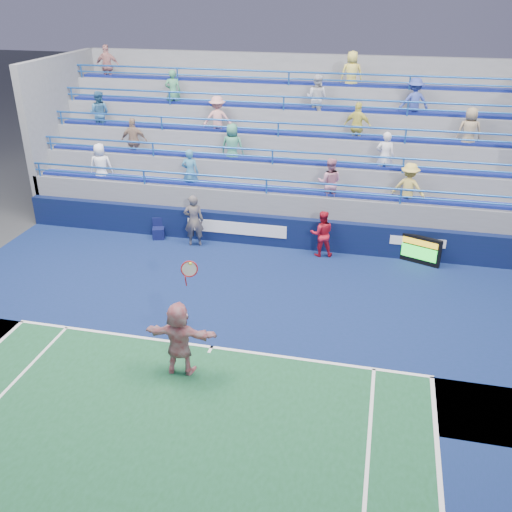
% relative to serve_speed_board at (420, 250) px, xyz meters
% --- Properties ---
extents(ground, '(120.00, 120.00, 0.00)m').
position_rel_serve_speed_board_xyz_m(ground, '(-5.29, -6.19, -0.48)').
color(ground, '#333538').
extents(sponsor_wall, '(18.00, 0.32, 1.10)m').
position_rel_serve_speed_board_xyz_m(sponsor_wall, '(-5.29, 0.31, 0.07)').
color(sponsor_wall, '#0A1838').
rests_on(sponsor_wall, ground).
extents(bleacher_stand, '(18.00, 5.60, 6.13)m').
position_rel_serve_speed_board_xyz_m(bleacher_stand, '(-5.30, 4.08, 1.06)').
color(bleacher_stand, slate).
rests_on(bleacher_stand, ground).
extents(serve_speed_board, '(1.35, 0.64, 0.96)m').
position_rel_serve_speed_board_xyz_m(serve_speed_board, '(0.00, 0.00, 0.00)').
color(serve_speed_board, black).
rests_on(serve_speed_board, ground).
extents(judge_chair, '(0.52, 0.53, 0.74)m').
position_rel_serve_speed_board_xyz_m(judge_chair, '(-9.17, -0.02, -0.25)').
color(judge_chair, '#0D1240').
rests_on(judge_chair, ground).
extents(tennis_player, '(1.77, 0.65, 3.01)m').
position_rel_serve_speed_board_xyz_m(tennis_player, '(-5.72, -7.28, 0.46)').
color(tennis_player, silver).
rests_on(tennis_player, ground).
extents(line_judge, '(0.78, 0.61, 1.88)m').
position_rel_serve_speed_board_xyz_m(line_judge, '(-7.71, -0.29, 0.45)').
color(line_judge, '#161A3D').
rests_on(line_judge, ground).
extents(ball_girl, '(0.90, 0.77, 1.62)m').
position_rel_serve_speed_board_xyz_m(ball_girl, '(-3.24, -0.13, 0.32)').
color(ball_girl, '#B61427').
rests_on(ball_girl, ground).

